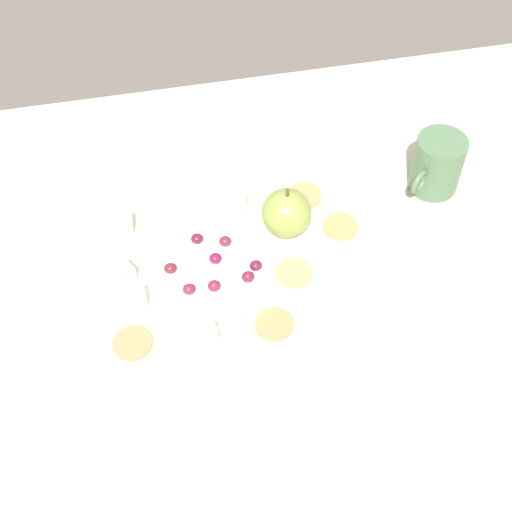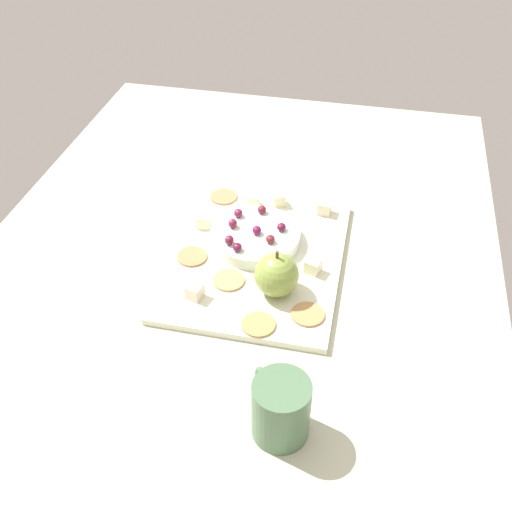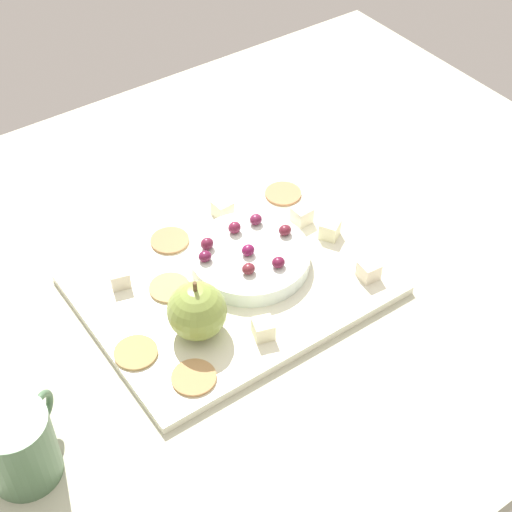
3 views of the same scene
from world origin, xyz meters
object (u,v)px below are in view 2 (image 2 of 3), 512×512
at_px(cracker_0, 192,256).
at_px(cheese_cube_2, 195,291).
at_px(cheese_cube_5, 278,199).
at_px(cracker_1, 308,314).
at_px(grape_1, 237,247).
at_px(cheese_cube_1, 254,201).
at_px(grape_5, 233,223).
at_px(platter, 258,259).
at_px(apple_whole, 277,275).
at_px(cup, 281,409).
at_px(cheese_cube_4, 324,208).
at_px(grape_2, 257,230).
at_px(grape_6, 262,210).
at_px(grape_0, 238,213).
at_px(cheese_cube_0, 313,266).
at_px(cracker_4, 224,197).
at_px(grape_3, 270,239).
at_px(grape_4, 281,227).
at_px(cracker_2, 258,324).
at_px(serving_dish, 255,237).
at_px(cracker_3, 229,280).
at_px(grape_7, 229,240).
at_px(cheese_cube_3, 204,221).

bearing_deg(cracker_0, cheese_cube_2, -160.44).
height_order(cheese_cube_5, cracker_1, cheese_cube_5).
bearing_deg(grape_1, cheese_cube_1, 2.47).
bearing_deg(grape_5, cheese_cube_2, 171.97).
height_order(platter, cheese_cube_1, cheese_cube_1).
bearing_deg(apple_whole, cup, -168.14).
bearing_deg(cheese_cube_4, grape_2, 138.05).
relative_size(cheese_cube_2, grape_6, 1.38).
xyz_separation_m(cheese_cube_1, cheese_cube_5, (0.01, -0.04, 0.00)).
height_order(grape_0, grape_2, same).
xyz_separation_m(cheese_cube_0, cracker_4, (0.18, 0.20, -0.01)).
height_order(grape_1, grape_3, same).
xyz_separation_m(cracker_0, grape_0, (0.10, -0.06, 0.03)).
bearing_deg(cheese_cube_0, grape_4, 43.32).
bearing_deg(cracker_2, cheese_cube_4, -11.20).
relative_size(grape_5, cup, 0.18).
relative_size(cheese_cube_1, grape_1, 1.38).
bearing_deg(cup, cracker_0, 35.08).
xyz_separation_m(serving_dish, cracker_0, (-0.06, 0.10, -0.01)).
xyz_separation_m(apple_whole, cracker_1, (-0.04, -0.06, -0.03)).
bearing_deg(grape_3, grape_1, 124.25).
bearing_deg(cup, cheese_cube_4, 0.32).
height_order(platter, grape_3, grape_3).
bearing_deg(cracker_3, cracker_2, -141.57).
xyz_separation_m(cheese_cube_5, grape_4, (-0.11, -0.03, 0.02)).
height_order(grape_7, cup, cup).
bearing_deg(cracker_4, cracker_3, -163.51).
height_order(cheese_cube_4, grape_4, grape_4).
bearing_deg(cheese_cube_5, cracker_2, -174.70).
xyz_separation_m(cracker_2, grape_6, (0.25, 0.05, 0.03)).
relative_size(grape_2, grape_5, 1.00).
xyz_separation_m(cheese_cube_5, grape_7, (-0.16, 0.05, 0.02)).
bearing_deg(cracker_2, cheese_cube_3, 34.06).
relative_size(cracker_1, grape_2, 3.02).
distance_m(serving_dish, grape_0, 0.06).
height_order(cheese_cube_4, cheese_cube_5, same).
bearing_deg(cheese_cube_0, cracker_0, 92.15).
distance_m(grape_0, cup, 0.42).
bearing_deg(cracker_4, cracker_2, -156.66).
height_order(grape_2, grape_4, grape_2).
relative_size(cheese_cube_3, cheese_cube_5, 1.00).
distance_m(cracker_1, grape_2, 0.19).
relative_size(platter, cup, 3.91).
bearing_deg(cracker_0, grape_2, -59.42).
distance_m(cheese_cube_1, grape_7, 0.15).
height_order(cracker_4, grape_1, grape_1).
relative_size(cheese_cube_4, grape_0, 1.38).
distance_m(platter, grape_1, 0.05).
height_order(cheese_cube_1, grape_6, grape_6).
relative_size(grape_4, grape_6, 1.00).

